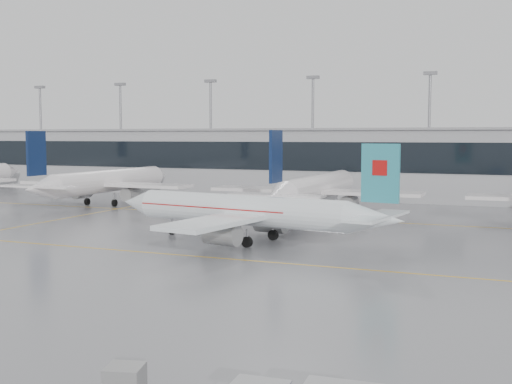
% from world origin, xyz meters
% --- Properties ---
extents(ground, '(320.00, 320.00, 0.00)m').
position_xyz_m(ground, '(0.00, 0.00, 0.00)').
color(ground, gray).
rests_on(ground, ground).
extents(taxi_line_main, '(120.00, 0.25, 0.01)m').
position_xyz_m(taxi_line_main, '(0.00, 0.00, 0.01)').
color(taxi_line_main, gold).
rests_on(taxi_line_main, ground).
extents(taxi_line_north, '(120.00, 0.25, 0.01)m').
position_xyz_m(taxi_line_north, '(0.00, 30.00, 0.01)').
color(taxi_line_north, gold).
rests_on(taxi_line_north, ground).
extents(taxi_line_cross, '(0.25, 60.00, 0.01)m').
position_xyz_m(taxi_line_cross, '(-30.00, 15.00, 0.01)').
color(taxi_line_cross, gold).
rests_on(taxi_line_cross, ground).
extents(terminal, '(180.00, 15.00, 12.00)m').
position_xyz_m(terminal, '(0.00, 62.00, 6.00)').
color(terminal, '#9E9EA2').
rests_on(terminal, ground).
extents(terminal_glass, '(180.00, 0.20, 5.00)m').
position_xyz_m(terminal_glass, '(0.00, 54.45, 7.50)').
color(terminal_glass, black).
rests_on(terminal_glass, ground).
extents(terminal_roof, '(182.00, 16.00, 0.40)m').
position_xyz_m(terminal_roof, '(0.00, 62.00, 12.20)').
color(terminal_roof, gray).
rests_on(terminal_roof, ground).
extents(light_masts, '(156.40, 1.00, 22.60)m').
position_xyz_m(light_masts, '(0.00, 68.00, 13.34)').
color(light_masts, gray).
rests_on(light_masts, ground).
extents(air_canada_jet, '(33.80, 26.60, 10.33)m').
position_xyz_m(air_canada_jet, '(0.69, 8.86, 3.24)').
color(air_canada_jet, white).
rests_on(air_canada_jet, ground).
extents(parked_jet_b, '(29.64, 36.96, 11.72)m').
position_xyz_m(parked_jet_b, '(-35.00, 33.69, 3.71)').
color(parked_jet_b, white).
rests_on(parked_jet_b, ground).
extents(parked_jet_c, '(29.64, 36.96, 11.72)m').
position_xyz_m(parked_jet_c, '(-0.00, 33.69, 3.71)').
color(parked_jet_c, white).
rests_on(parked_jet_c, ground).
extents(gse_unit, '(1.82, 1.74, 1.51)m').
position_xyz_m(gse_unit, '(11.21, -29.89, 0.76)').
color(gse_unit, gray).
rests_on(gse_unit, ground).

